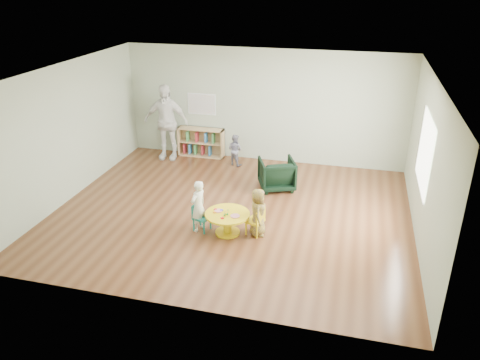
{
  "coord_description": "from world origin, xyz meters",
  "views": [
    {
      "loc": [
        2.23,
        -8.04,
        4.45
      ],
      "look_at": [
        0.25,
        -0.3,
        0.87
      ],
      "focal_mm": 35.0,
      "sensor_mm": 36.0,
      "label": 1
    }
  ],
  "objects_px": {
    "kid_chair_right": "(257,221)",
    "armchair": "(277,174)",
    "bookshelf": "(201,142)",
    "kid_chair_left": "(200,216)",
    "activity_table": "(227,219)",
    "adult_caretaker": "(166,122)",
    "child_left": "(198,206)",
    "toddler": "(235,150)",
    "child_right": "(258,212)"
  },
  "relations": [
    {
      "from": "kid_chair_right",
      "to": "bookshelf",
      "type": "distance_m",
      "value": 4.25
    },
    {
      "from": "bookshelf",
      "to": "kid_chair_left",
      "type": "bearing_deg",
      "value": -71.53
    },
    {
      "from": "activity_table",
      "to": "child_left",
      "type": "relative_size",
      "value": 0.83
    },
    {
      "from": "child_left",
      "to": "adult_caretaker",
      "type": "relative_size",
      "value": 0.52
    },
    {
      "from": "kid_chair_left",
      "to": "adult_caretaker",
      "type": "bearing_deg",
      "value": -134.1
    },
    {
      "from": "activity_table",
      "to": "child_right",
      "type": "height_order",
      "value": "child_right"
    },
    {
      "from": "kid_chair_right",
      "to": "armchair",
      "type": "height_order",
      "value": "armchair"
    },
    {
      "from": "kid_chair_right",
      "to": "adult_caretaker",
      "type": "height_order",
      "value": "adult_caretaker"
    },
    {
      "from": "toddler",
      "to": "adult_caretaker",
      "type": "distance_m",
      "value": 1.89
    },
    {
      "from": "kid_chair_left",
      "to": "toddler",
      "type": "distance_m",
      "value": 3.27
    },
    {
      "from": "kid_chair_left",
      "to": "child_left",
      "type": "distance_m",
      "value": 0.22
    },
    {
      "from": "child_right",
      "to": "toddler",
      "type": "height_order",
      "value": "child_right"
    },
    {
      "from": "child_left",
      "to": "activity_table",
      "type": "bearing_deg",
      "value": 112.95
    },
    {
      "from": "activity_table",
      "to": "toddler",
      "type": "distance_m",
      "value": 3.35
    },
    {
      "from": "bookshelf",
      "to": "toddler",
      "type": "relative_size",
      "value": 1.52
    },
    {
      "from": "kid_chair_right",
      "to": "activity_table",
      "type": "bearing_deg",
      "value": 118.5
    },
    {
      "from": "kid_chair_left",
      "to": "bookshelf",
      "type": "bearing_deg",
      "value": -147.0
    },
    {
      "from": "kid_chair_left",
      "to": "toddler",
      "type": "xyz_separation_m",
      "value": [
        -0.2,
        3.26,
        0.11
      ]
    },
    {
      "from": "bookshelf",
      "to": "child_right",
      "type": "xyz_separation_m",
      "value": [
        2.3,
        -3.58,
        0.09
      ]
    },
    {
      "from": "kid_chair_left",
      "to": "adult_caretaker",
      "type": "relative_size",
      "value": 0.27
    },
    {
      "from": "kid_chair_right",
      "to": "armchair",
      "type": "bearing_deg",
      "value": 19.32
    },
    {
      "from": "child_left",
      "to": "toddler",
      "type": "height_order",
      "value": "child_left"
    },
    {
      "from": "activity_table",
      "to": "adult_caretaker",
      "type": "xyz_separation_m",
      "value": [
        -2.53,
        3.3,
        0.68
      ]
    },
    {
      "from": "toddler",
      "to": "adult_caretaker",
      "type": "relative_size",
      "value": 0.41
    },
    {
      "from": "child_left",
      "to": "child_right",
      "type": "height_order",
      "value": "child_left"
    },
    {
      "from": "activity_table",
      "to": "adult_caretaker",
      "type": "relative_size",
      "value": 0.43
    },
    {
      "from": "activity_table",
      "to": "bookshelf",
      "type": "bearing_deg",
      "value": 115.52
    },
    {
      "from": "armchair",
      "to": "toddler",
      "type": "xyz_separation_m",
      "value": [
        -1.25,
        1.11,
        0.05
      ]
    },
    {
      "from": "kid_chair_left",
      "to": "kid_chair_right",
      "type": "distance_m",
      "value": 1.06
    },
    {
      "from": "kid_chair_left",
      "to": "child_right",
      "type": "height_order",
      "value": "child_right"
    },
    {
      "from": "kid_chair_left",
      "to": "toddler",
      "type": "height_order",
      "value": "toddler"
    },
    {
      "from": "bookshelf",
      "to": "toddler",
      "type": "distance_m",
      "value": 1.1
    },
    {
      "from": "kid_chair_right",
      "to": "bookshelf",
      "type": "height_order",
      "value": "bookshelf"
    },
    {
      "from": "kid_chair_left",
      "to": "armchair",
      "type": "distance_m",
      "value": 2.4
    },
    {
      "from": "kid_chair_right",
      "to": "armchair",
      "type": "distance_m",
      "value": 2.07
    },
    {
      "from": "kid_chair_left",
      "to": "toddler",
      "type": "relative_size",
      "value": 0.67
    },
    {
      "from": "kid_chair_right",
      "to": "toddler",
      "type": "height_order",
      "value": "toddler"
    },
    {
      "from": "activity_table",
      "to": "toddler",
      "type": "bearing_deg",
      "value": 102.56
    },
    {
      "from": "activity_table",
      "to": "toddler",
      "type": "xyz_separation_m",
      "value": [
        -0.73,
        3.27,
        0.11
      ]
    },
    {
      "from": "kid_chair_right",
      "to": "toddler",
      "type": "bearing_deg",
      "value": 40.73
    },
    {
      "from": "child_left",
      "to": "kid_chair_left",
      "type": "bearing_deg",
      "value": 150.95
    },
    {
      "from": "bookshelf",
      "to": "child_left",
      "type": "distance_m",
      "value": 3.88
    },
    {
      "from": "bookshelf",
      "to": "adult_caretaker",
      "type": "height_order",
      "value": "adult_caretaker"
    },
    {
      "from": "kid_chair_left",
      "to": "child_right",
      "type": "relative_size",
      "value": 0.58
    },
    {
      "from": "kid_chair_right",
      "to": "toddler",
      "type": "distance_m",
      "value": 3.43
    },
    {
      "from": "bookshelf",
      "to": "child_left",
      "type": "bearing_deg",
      "value": -71.94
    },
    {
      "from": "kid_chair_right",
      "to": "bookshelf",
      "type": "xyz_separation_m",
      "value": [
        -2.28,
        3.59,
        0.08
      ]
    },
    {
      "from": "armchair",
      "to": "kid_chair_right",
      "type": "bearing_deg",
      "value": 68.16
    },
    {
      "from": "activity_table",
      "to": "armchair",
      "type": "height_order",
      "value": "armchair"
    },
    {
      "from": "activity_table",
      "to": "toddler",
      "type": "height_order",
      "value": "toddler"
    }
  ]
}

